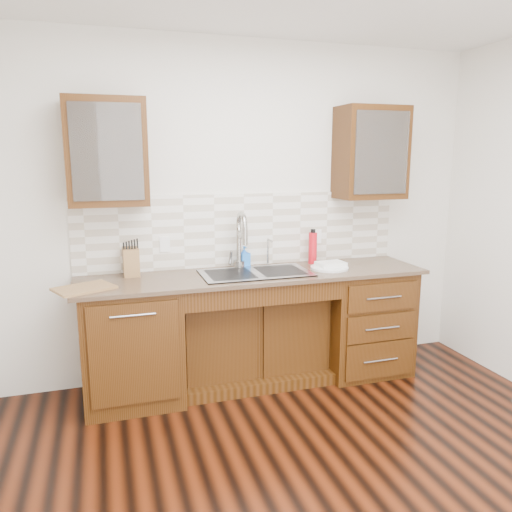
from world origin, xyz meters
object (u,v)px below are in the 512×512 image
object	(u,v)px
soap_bottle	(244,256)
water_bottle	(313,248)
knife_block	(131,262)
plate	(330,268)
cutting_board	(84,288)

from	to	relation	value
soap_bottle	water_bottle	distance (m)	0.59
knife_block	plate	bearing A→B (deg)	-9.12
soap_bottle	cutting_board	size ratio (longest dim) A/B	0.45
water_bottle	knife_block	size ratio (longest dim) A/B	1.24
soap_bottle	cutting_board	world-z (taller)	soap_bottle
soap_bottle	plate	distance (m)	0.70
knife_block	cutting_board	xyz separation A→B (m)	(-0.34, -0.33, -0.10)
water_bottle	cutting_board	distance (m)	1.85
cutting_board	plate	bearing A→B (deg)	2.58
knife_block	cutting_board	world-z (taller)	knife_block
knife_block	cutting_board	size ratio (longest dim) A/B	0.56
water_bottle	cutting_board	bearing A→B (deg)	-170.19
water_bottle	knife_block	xyz separation A→B (m)	(-1.48, 0.02, -0.03)
soap_bottle	knife_block	xyz separation A→B (m)	(-0.90, -0.03, 0.02)
water_bottle	plate	distance (m)	0.27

